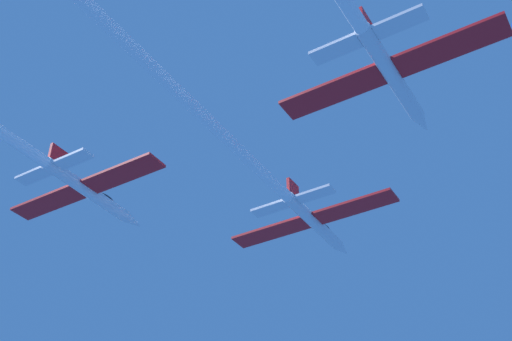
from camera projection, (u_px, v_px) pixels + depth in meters
jet_lead at (261, 171)px, 66.71m from camera, size 19.81×48.43×3.28m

